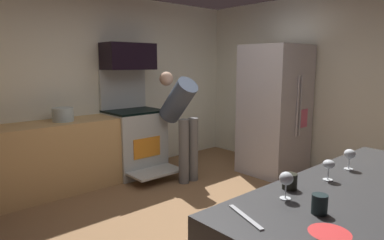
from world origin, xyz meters
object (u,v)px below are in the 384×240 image
(refrigerator, at_px, (274,110))
(wine_glass_near, at_px, (350,155))
(stock_pot, at_px, (63,115))
(mug_tea, at_px, (290,181))
(microwave, at_px, (129,56))
(mixing_bowl_small, at_px, (329,239))
(person_cook, at_px, (181,116))
(mug_coffee, at_px, (320,204))
(wine_glass_far, at_px, (286,180))
(oven_range, at_px, (134,140))
(wine_glass_mid, at_px, (329,165))

(refrigerator, distance_m, wine_glass_near, 2.70)
(stock_pot, bearing_deg, mug_tea, -88.29)
(microwave, height_order, mixing_bowl_small, microwave)
(wine_glass_near, bearing_deg, mug_tea, 173.88)
(mixing_bowl_small, bearing_deg, wine_glass_near, 20.04)
(refrigerator, height_order, mixing_bowl_small, refrigerator)
(person_cook, bearing_deg, mug_coffee, -117.43)
(wine_glass_far, xyz_separation_m, mug_tea, (0.15, 0.07, -0.06))
(oven_range, xyz_separation_m, wine_glass_near, (-0.30, -3.26, 0.49))
(person_cook, height_order, wine_glass_mid, person_cook)
(microwave, xyz_separation_m, refrigerator, (1.59, -1.43, -0.78))
(refrigerator, relative_size, wine_glass_mid, 14.17)
(mug_coffee, bearing_deg, wine_glass_near, 14.74)
(wine_glass_near, height_order, wine_glass_mid, wine_glass_near)
(wine_glass_mid, bearing_deg, wine_glass_far, 178.81)
(wine_glass_near, relative_size, wine_glass_mid, 1.08)
(mug_coffee, bearing_deg, mug_tea, 57.30)
(mixing_bowl_small, distance_m, mug_tea, 0.62)
(wine_glass_mid, relative_size, stock_pot, 0.51)
(refrigerator, distance_m, person_cook, 1.41)
(refrigerator, distance_m, mug_coffee, 3.44)
(microwave, bearing_deg, stock_pot, -175.54)
(refrigerator, xyz_separation_m, mug_coffee, (-2.70, -2.14, 0.00))
(stock_pot, bearing_deg, microwave, 4.46)
(microwave, xyz_separation_m, wine_glass_far, (-1.08, -3.35, -0.71))
(wine_glass_far, bearing_deg, mixing_bowl_small, -125.74)
(oven_range, height_order, mug_tea, oven_range)
(person_cook, bearing_deg, wine_glass_near, -104.13)
(wine_glass_near, height_order, wine_glass_far, wine_glass_far)
(wine_glass_far, xyz_separation_m, stock_pot, (0.05, 3.27, -0.02))
(microwave, distance_m, wine_glass_near, 3.44)
(oven_range, bearing_deg, mug_coffee, -107.73)
(oven_range, relative_size, wine_glass_mid, 11.52)
(refrigerator, relative_size, mug_tea, 20.49)
(wine_glass_mid, bearing_deg, mug_tea, 165.86)
(wine_glass_far, height_order, mug_coffee, wine_glass_far)
(wine_glass_mid, bearing_deg, refrigerator, 41.18)
(wine_glass_near, xyz_separation_m, wine_glass_far, (-0.77, -0.00, 0.01))
(refrigerator, bearing_deg, oven_range, 140.03)
(person_cook, bearing_deg, mug_tea, -116.82)
(microwave, relative_size, refrigerator, 0.39)
(person_cook, height_order, wine_glass_near, person_cook)
(wine_glass_near, bearing_deg, wine_glass_far, -179.91)
(wine_glass_mid, bearing_deg, microwave, 79.53)
(oven_range, height_order, mixing_bowl_small, oven_range)
(microwave, distance_m, stock_pot, 1.27)
(microwave, bearing_deg, mug_coffee, -107.29)
(refrigerator, relative_size, mixing_bowl_small, 11.18)
(refrigerator, xyz_separation_m, wine_glass_mid, (-2.21, -1.94, 0.05))
(wine_glass_mid, xyz_separation_m, stock_pot, (-0.40, 3.28, -0.01))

